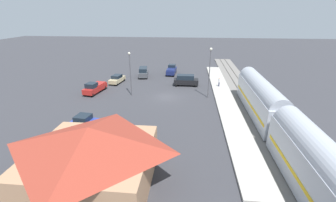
{
  "coord_description": "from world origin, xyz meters",
  "views": [
    {
      "loc": [
        -3.82,
        36.91,
        14.02
      ],
      "look_at": [
        -0.64,
        4.37,
        1.0
      ],
      "focal_mm": 23.97,
      "sensor_mm": 36.0,
      "label": 1
    }
  ],
  "objects_px": {
    "pickup_blue": "(91,124)",
    "pickup_navy": "(172,70)",
    "pickup_red": "(95,87)",
    "suv_charcoal": "(143,72)",
    "light_pole_near_platform": "(210,68)",
    "station_building": "(92,156)",
    "sedan_tan": "(117,79)",
    "pedestrian_on_platform": "(219,81)",
    "passenger_train": "(327,178)",
    "light_pole_lot_center": "(130,69)",
    "suv_black": "(186,80)"
  },
  "relations": [
    {
      "from": "pedestrian_on_platform",
      "to": "passenger_train",
      "type": "bearing_deg",
      "value": 98.31
    },
    {
      "from": "passenger_train",
      "to": "suv_black",
      "type": "distance_m",
      "value": 31.91
    },
    {
      "from": "suv_charcoal",
      "to": "sedan_tan",
      "type": "bearing_deg",
      "value": 49.35
    },
    {
      "from": "pedestrian_on_platform",
      "to": "sedan_tan",
      "type": "relative_size",
      "value": 0.36
    },
    {
      "from": "pickup_blue",
      "to": "pickup_red",
      "type": "bearing_deg",
      "value": -69.4
    },
    {
      "from": "pedestrian_on_platform",
      "to": "sedan_tan",
      "type": "height_order",
      "value": "pedestrian_on_platform"
    },
    {
      "from": "pickup_blue",
      "to": "pickup_red",
      "type": "height_order",
      "value": "same"
    },
    {
      "from": "pickup_blue",
      "to": "pickup_red",
      "type": "xyz_separation_m",
      "value": [
        5.31,
        -14.14,
        0.0
      ]
    },
    {
      "from": "passenger_train",
      "to": "pickup_navy",
      "type": "relative_size",
      "value": 9.28
    },
    {
      "from": "station_building",
      "to": "pedestrian_on_platform",
      "type": "distance_m",
      "value": 31.46
    },
    {
      "from": "sedan_tan",
      "to": "pedestrian_on_platform",
      "type": "bearing_deg",
      "value": 176.93
    },
    {
      "from": "station_building",
      "to": "pickup_blue",
      "type": "height_order",
      "value": "station_building"
    },
    {
      "from": "passenger_train",
      "to": "pedestrian_on_platform",
      "type": "relative_size",
      "value": 29.74
    },
    {
      "from": "pickup_blue",
      "to": "pickup_navy",
      "type": "relative_size",
      "value": 1.02
    },
    {
      "from": "passenger_train",
      "to": "suv_charcoal",
      "type": "distance_m",
      "value": 41.25
    },
    {
      "from": "light_pole_lot_center",
      "to": "suv_charcoal",
      "type": "bearing_deg",
      "value": -88.38
    },
    {
      "from": "suv_charcoal",
      "to": "passenger_train",
      "type": "bearing_deg",
      "value": 120.21
    },
    {
      "from": "suv_charcoal",
      "to": "light_pole_near_platform",
      "type": "distance_m",
      "value": 19.0
    },
    {
      "from": "sedan_tan",
      "to": "suv_black",
      "type": "relative_size",
      "value": 0.96
    },
    {
      "from": "passenger_train",
      "to": "suv_charcoal",
      "type": "xyz_separation_m",
      "value": [
        20.74,
        -35.62,
        -1.71
      ]
    },
    {
      "from": "pickup_blue",
      "to": "light_pole_lot_center",
      "type": "height_order",
      "value": "light_pole_lot_center"
    },
    {
      "from": "light_pole_near_platform",
      "to": "light_pole_lot_center",
      "type": "distance_m",
      "value": 13.6
    },
    {
      "from": "station_building",
      "to": "sedan_tan",
      "type": "distance_m",
      "value": 30.35
    },
    {
      "from": "light_pole_near_platform",
      "to": "suv_black",
      "type": "bearing_deg",
      "value": -58.45
    },
    {
      "from": "pickup_navy",
      "to": "light_pole_near_platform",
      "type": "distance_m",
      "value": 17.74
    },
    {
      "from": "pickup_navy",
      "to": "suv_charcoal",
      "type": "bearing_deg",
      "value": 26.95
    },
    {
      "from": "passenger_train",
      "to": "light_pole_near_platform",
      "type": "height_order",
      "value": "light_pole_near_platform"
    },
    {
      "from": "suv_black",
      "to": "light_pole_near_platform",
      "type": "bearing_deg",
      "value": 121.55
    },
    {
      "from": "pedestrian_on_platform",
      "to": "pickup_navy",
      "type": "bearing_deg",
      "value": -43.29
    },
    {
      "from": "pedestrian_on_platform",
      "to": "light_pole_near_platform",
      "type": "distance_m",
      "value": 7.5
    },
    {
      "from": "station_building",
      "to": "suv_charcoal",
      "type": "bearing_deg",
      "value": -85.49
    },
    {
      "from": "suv_black",
      "to": "pedestrian_on_platform",
      "type": "bearing_deg",
      "value": 173.09
    },
    {
      "from": "sedan_tan",
      "to": "light_pole_near_platform",
      "type": "distance_m",
      "value": 20.25
    },
    {
      "from": "passenger_train",
      "to": "suv_black",
      "type": "relative_size",
      "value": 10.34
    },
    {
      "from": "sedan_tan",
      "to": "pickup_blue",
      "type": "distance_m",
      "value": 20.76
    },
    {
      "from": "sedan_tan",
      "to": "light_pole_near_platform",
      "type": "relative_size",
      "value": 0.55
    },
    {
      "from": "suv_black",
      "to": "suv_charcoal",
      "type": "height_order",
      "value": "same"
    },
    {
      "from": "pedestrian_on_platform",
      "to": "pickup_navy",
      "type": "distance_m",
      "value": 14.05
    },
    {
      "from": "pickup_red",
      "to": "suv_charcoal",
      "type": "distance_m",
      "value": 13.53
    },
    {
      "from": "passenger_train",
      "to": "pickup_navy",
      "type": "distance_m",
      "value": 41.46
    },
    {
      "from": "suv_black",
      "to": "suv_charcoal",
      "type": "relative_size",
      "value": 0.96
    },
    {
      "from": "pickup_red",
      "to": "suv_black",
      "type": "xyz_separation_m",
      "value": [
        -16.69,
        -6.06,
        0.12
      ]
    },
    {
      "from": "suv_charcoal",
      "to": "light_pole_near_platform",
      "type": "bearing_deg",
      "value": 138.77
    },
    {
      "from": "sedan_tan",
      "to": "suv_black",
      "type": "height_order",
      "value": "suv_black"
    },
    {
      "from": "suv_charcoal",
      "to": "pickup_red",
      "type": "bearing_deg",
      "value": 59.96
    },
    {
      "from": "sedan_tan",
      "to": "pickup_blue",
      "type": "bearing_deg",
      "value": 98.61
    },
    {
      "from": "pickup_blue",
      "to": "pickup_red",
      "type": "distance_m",
      "value": 15.1
    },
    {
      "from": "station_building",
      "to": "pickup_navy",
      "type": "bearing_deg",
      "value": -95.3
    },
    {
      "from": "pickup_blue",
      "to": "light_pole_near_platform",
      "type": "relative_size",
      "value": 0.65
    },
    {
      "from": "passenger_train",
      "to": "light_pole_lot_center",
      "type": "relative_size",
      "value": 6.57
    }
  ]
}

